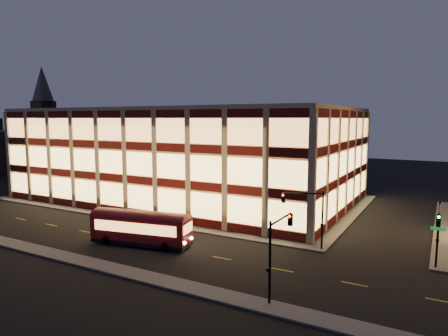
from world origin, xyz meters
The scene contains 12 objects.
ground centered at (0.00, 0.00, 0.00)m, with size 200.00×200.00×0.00m, color black.
sidewalk_office_south centered at (-3.00, 1.00, 0.07)m, with size 54.00×2.00×0.15m, color #514F4C.
sidewalk_office_east centered at (23.00, 17.00, 0.07)m, with size 2.00×30.00×0.15m, color #514F4C.
sidewalk_tower_west centered at (34.00, 17.00, 0.07)m, with size 2.00×30.00×0.15m, color #514F4C.
sidewalk_near centered at (0.00, -13.00, 0.07)m, with size 100.00×2.00×0.15m, color #514F4C.
office_building centered at (-2.91, 16.91, 7.25)m, with size 50.45×30.45×14.50m.
church_tower centered at (-70.00, 40.00, 9.00)m, with size 5.00×5.00×18.00m, color #2D2621.
church_spire centered at (-70.00, 40.00, 23.00)m, with size 6.00×6.00×10.00m, color #4C473F.
traffic_signal_far centered at (22.21, 0.24, 4.11)m, with size 3.79×1.87×6.00m.
traffic_signal_right centered at (33.50, -0.62, 4.10)m, with size 1.20×4.37×6.00m.
traffic_signal_near centered at (23.50, -11.03, 4.13)m, with size 0.32×4.45×6.00m.
trolley_bus centered at (6.70, -6.48, 1.97)m, with size 10.78×4.54×3.55m.
Camera 1 is at (33.67, -37.21, 12.95)m, focal length 32.00 mm.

